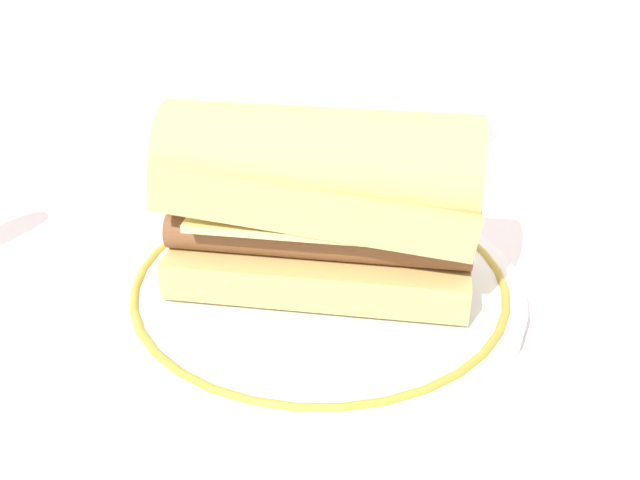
{
  "coord_description": "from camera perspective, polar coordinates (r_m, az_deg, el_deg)",
  "views": [
    {
      "loc": [
        0.03,
        -0.4,
        0.29
      ],
      "look_at": [
        -0.01,
        0.02,
        0.04
      ],
      "focal_mm": 40.31,
      "sensor_mm": 36.0,
      "label": 1
    }
  ],
  "objects": [
    {
      "name": "ground_plane",
      "position": [
        0.5,
        1.39,
        -5.43
      ],
      "size": [
        1.5,
        1.5,
        0.0
      ],
      "primitive_type": "plane",
      "color": "silver"
    },
    {
      "name": "plate",
      "position": [
        0.51,
        0.0,
        -3.63
      ],
      "size": [
        0.28,
        0.28,
        0.01
      ],
      "color": "white",
      "rests_on": "ground_plane"
    },
    {
      "name": "sausage_sandwich",
      "position": [
        0.47,
        0.0,
        3.46
      ],
      "size": [
        0.21,
        0.09,
        0.12
      ],
      "rotation": [
        0.0,
        0.0,
        -0.04
      ],
      "color": "tan",
      "rests_on": "plate"
    },
    {
      "name": "drinking_glass",
      "position": [
        0.71,
        9.09,
        9.7
      ],
      "size": [
        0.07,
        0.07,
        0.11
      ],
      "color": "silver",
      "rests_on": "ground_plane"
    }
  ]
}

